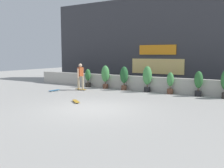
# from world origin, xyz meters

# --- Properties ---
(ground_plane) EXTENTS (48.00, 48.00, 0.00)m
(ground_plane) POSITION_xyz_m (0.00, 0.00, 0.00)
(ground_plane) COLOR #9E9B96
(planter_wall) EXTENTS (18.00, 0.40, 0.90)m
(planter_wall) POSITION_xyz_m (0.00, 6.00, 0.45)
(planter_wall) COLOR #B2ADA3
(planter_wall) RESTS_ON ground
(building_backdrop) EXTENTS (20.00, 2.08, 6.50)m
(building_backdrop) POSITION_xyz_m (-0.00, 10.00, 3.25)
(building_backdrop) COLOR #38383D
(building_backdrop) RESTS_ON ground
(potted_plant_0) EXTENTS (0.40, 0.40, 1.26)m
(potted_plant_0) POSITION_xyz_m (-4.45, 5.55, 0.69)
(potted_plant_0) COLOR #2D2823
(potted_plant_0) RESTS_ON ground
(potted_plant_1) EXTENTS (0.53, 0.53, 1.54)m
(potted_plant_1) POSITION_xyz_m (-2.99, 5.55, 0.90)
(potted_plant_1) COLOR brown
(potted_plant_1) RESTS_ON ground
(potted_plant_2) EXTENTS (0.52, 0.52, 1.50)m
(potted_plant_2) POSITION_xyz_m (-1.57, 5.55, 0.88)
(potted_plant_2) COLOR brown
(potted_plant_2) RESTS_ON ground
(potted_plant_3) EXTENTS (0.55, 0.55, 1.57)m
(potted_plant_3) POSITION_xyz_m (0.02, 5.55, 0.92)
(potted_plant_3) COLOR black
(potted_plant_3) RESTS_ON ground
(potted_plant_4) EXTENTS (0.39, 0.39, 1.25)m
(potted_plant_4) POSITION_xyz_m (1.46, 5.55, 0.68)
(potted_plant_4) COLOR brown
(potted_plant_4) RESTS_ON ground
(potted_plant_5) EXTENTS (0.45, 0.45, 1.38)m
(potted_plant_5) POSITION_xyz_m (3.03, 5.55, 0.78)
(potted_plant_5) COLOR black
(potted_plant_5) RESTS_ON ground
(skater_by_wall_left) EXTENTS (0.81, 0.56, 1.70)m
(skater_by_wall_left) POSITION_xyz_m (-3.92, 4.08, 0.94)
(skater_by_wall_left) COLOR #BF8C26
(skater_by_wall_left) RESTS_ON ground
(skateboard_near_camera) EXTENTS (0.23, 0.81, 0.08)m
(skateboard_near_camera) POSITION_xyz_m (-4.99, 2.82, 0.06)
(skateboard_near_camera) COLOR #266699
(skateboard_near_camera) RESTS_ON ground
(skateboard_aside) EXTENTS (0.75, 0.66, 0.08)m
(skateboard_aside) POSITION_xyz_m (-1.53, 0.70, 0.06)
(skateboard_aside) COLOR #BF8C26
(skateboard_aside) RESTS_ON ground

